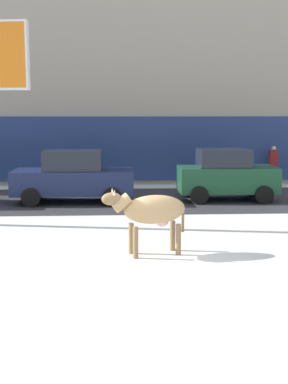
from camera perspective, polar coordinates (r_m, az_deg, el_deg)
The scene contains 7 objects.
ground_plane at distance 10.44m, azimuth 0.08°, elevation -8.44°, with size 120.00×120.00×0.00m, color white.
road_strip at distance 18.36m, azimuth -1.26°, elevation -0.89°, with size 60.00×5.60×0.01m, color #333338.
building_facade at distance 25.33m, azimuth -1.80°, elevation 16.49°, with size 44.00×6.10×13.00m.
cow_tan at distance 11.07m, azimuth 0.87°, elevation -2.14°, with size 1.94×0.90×1.54m.
car_navy_sedan at distance 17.92m, azimuth -7.98°, elevation 1.71°, with size 4.21×2.01×1.84m.
car_darkgreen_hatchback at distance 18.44m, azimuth 9.30°, elevation 1.94°, with size 3.51×1.94×1.86m.
pedestrian_near_billboard at distance 22.62m, azimuth 14.43°, elevation 2.91°, with size 0.36×0.24×1.73m.
Camera 1 is at (-0.53, -9.96, 3.10)m, focal length 47.03 mm.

